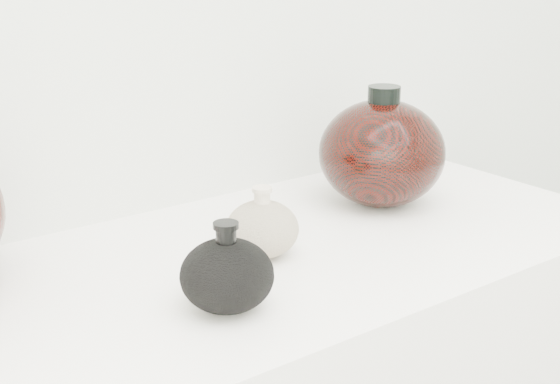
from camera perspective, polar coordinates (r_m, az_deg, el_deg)
black_gourd_vase at (r=0.91m, az=-3.90°, el=-6.06°), size 0.12×0.12×0.11m
cream_gourd_vase at (r=1.06m, az=-1.31°, el=-2.67°), size 0.13×0.13×0.10m
right_round_pot at (r=1.26m, az=7.45°, el=2.88°), size 0.24×0.24×0.19m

